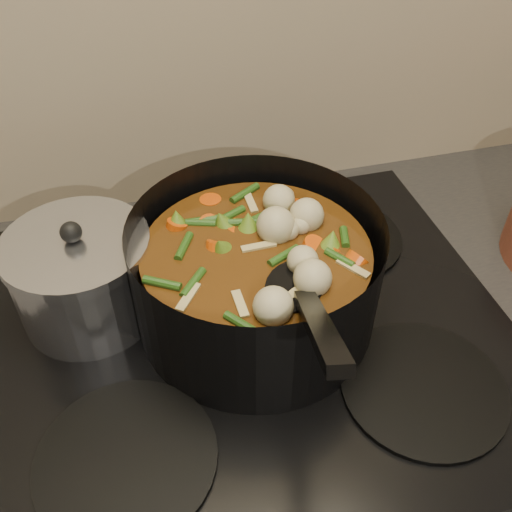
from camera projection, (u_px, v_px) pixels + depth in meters
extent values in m
cube|color=brown|center=(253.00, 512.00, 1.02)|extent=(2.60, 0.60, 0.86)
cube|color=black|center=(251.00, 353.00, 0.71)|extent=(2.64, 0.64, 0.05)
cube|color=black|center=(251.00, 335.00, 0.69)|extent=(0.62, 0.54, 0.02)
cylinder|color=black|center=(126.00, 458.00, 0.56)|extent=(0.18, 0.18, 0.01)
cylinder|color=black|center=(424.00, 387.00, 0.62)|extent=(0.18, 0.18, 0.01)
cylinder|color=black|center=(107.00, 278.00, 0.74)|extent=(0.18, 0.18, 0.01)
cylinder|color=black|center=(337.00, 237.00, 0.80)|extent=(0.18, 0.18, 0.01)
cylinder|color=black|center=(256.00, 274.00, 0.65)|extent=(0.37, 0.37, 0.14)
cylinder|color=black|center=(256.00, 312.00, 0.70)|extent=(0.28, 0.28, 0.01)
cylinder|color=#4E2C0D|center=(256.00, 281.00, 0.66)|extent=(0.26, 0.26, 0.10)
cylinder|color=#D8490A|center=(289.00, 246.00, 0.64)|extent=(0.03, 0.03, 0.03)
cylinder|color=#D8490A|center=(281.00, 218.00, 0.67)|extent=(0.04, 0.04, 0.03)
cylinder|color=#D8490A|center=(225.00, 203.00, 0.70)|extent=(0.04, 0.04, 0.03)
cylinder|color=#D8490A|center=(212.00, 242.00, 0.64)|extent=(0.03, 0.03, 0.03)
cylinder|color=#D8490A|center=(189.00, 278.00, 0.60)|extent=(0.04, 0.03, 0.03)
cylinder|color=#D8490A|center=(249.00, 275.00, 0.60)|extent=(0.04, 0.04, 0.03)
cylinder|color=#D8490A|center=(296.00, 286.00, 0.59)|extent=(0.03, 0.04, 0.03)
cylinder|color=#D8490A|center=(344.00, 255.00, 0.63)|extent=(0.03, 0.03, 0.03)
cylinder|color=#D8490A|center=(288.00, 230.00, 0.66)|extent=(0.04, 0.04, 0.03)
cylinder|color=#D8490A|center=(250.00, 207.00, 0.69)|extent=(0.04, 0.04, 0.03)
cylinder|color=#D8490A|center=(229.00, 239.00, 0.65)|extent=(0.03, 0.03, 0.03)
cylinder|color=#D8490A|center=(196.00, 261.00, 0.62)|extent=(0.04, 0.04, 0.03)
cylinder|color=#D8490A|center=(210.00, 309.00, 0.57)|extent=(0.04, 0.04, 0.03)
sphere|color=#BEB286|center=(307.00, 234.00, 0.63)|extent=(0.04, 0.04, 0.04)
sphere|color=#BEB286|center=(251.00, 210.00, 0.67)|extent=(0.04, 0.04, 0.04)
sphere|color=#BEB286|center=(202.00, 242.00, 0.62)|extent=(0.04, 0.04, 0.04)
sphere|color=#BEB286|center=(244.00, 281.00, 0.58)|extent=(0.04, 0.04, 0.04)
sphere|color=#BEB286|center=(308.00, 256.00, 0.61)|extent=(0.04, 0.04, 0.04)
sphere|color=#BEB286|center=(281.00, 214.00, 0.66)|extent=(0.04, 0.04, 0.04)
cone|color=#5A8120|center=(290.00, 295.00, 0.57)|extent=(0.04, 0.04, 0.03)
cone|color=#5A8120|center=(318.00, 225.00, 0.65)|extent=(0.04, 0.04, 0.03)
cone|color=#5A8120|center=(221.00, 208.00, 0.68)|extent=(0.04, 0.04, 0.03)
cone|color=#5A8120|center=(192.00, 275.00, 0.59)|extent=(0.04, 0.04, 0.03)
cone|color=#5A8120|center=(304.00, 288.00, 0.58)|extent=(0.04, 0.04, 0.03)
cylinder|color=#2B5218|center=(274.00, 226.00, 0.65)|extent=(0.01, 0.04, 0.01)
cylinder|color=#2B5218|center=(230.00, 198.00, 0.69)|extent=(0.04, 0.03, 0.01)
cylinder|color=#2B5218|center=(193.00, 229.00, 0.65)|extent=(0.04, 0.02, 0.01)
cylinder|color=#2B5218|center=(203.00, 263.00, 0.61)|extent=(0.02, 0.04, 0.01)
cylinder|color=#2B5218|center=(242.00, 274.00, 0.60)|extent=(0.03, 0.04, 0.01)
cylinder|color=#2B5218|center=(300.00, 306.00, 0.56)|extent=(0.04, 0.02, 0.01)
cylinder|color=#2B5218|center=(327.00, 262.00, 0.61)|extent=(0.03, 0.03, 0.01)
cylinder|color=#2B5218|center=(302.00, 230.00, 0.65)|extent=(0.01, 0.04, 0.01)
cylinder|color=#2B5218|center=(264.00, 224.00, 0.66)|extent=(0.04, 0.03, 0.01)
cylinder|color=#2B5218|center=(211.00, 204.00, 0.69)|extent=(0.04, 0.02, 0.01)
cylinder|color=#2B5218|center=(186.00, 241.00, 0.64)|extent=(0.02, 0.04, 0.01)
cylinder|color=#2B5218|center=(210.00, 272.00, 0.60)|extent=(0.03, 0.04, 0.01)
cylinder|color=#2B5218|center=(252.00, 275.00, 0.59)|extent=(0.04, 0.02, 0.01)
cylinder|color=#2B5218|center=(320.00, 296.00, 0.57)|extent=(0.03, 0.03, 0.01)
cube|color=tan|center=(193.00, 246.00, 0.63)|extent=(0.04, 0.01, 0.00)
cube|color=tan|center=(242.00, 293.00, 0.58)|extent=(0.02, 0.04, 0.00)
cube|color=tan|center=(317.00, 263.00, 0.61)|extent=(0.04, 0.03, 0.00)
cube|color=tan|center=(285.00, 214.00, 0.67)|extent=(0.04, 0.04, 0.00)
cube|color=tan|center=(208.00, 224.00, 0.66)|extent=(0.03, 0.04, 0.00)
cube|color=tan|center=(207.00, 279.00, 0.59)|extent=(0.04, 0.02, 0.00)
ellipsoid|color=black|center=(295.00, 287.00, 0.59)|extent=(0.09, 0.10, 0.01)
cube|color=black|center=(319.00, 327.00, 0.48)|extent=(0.05, 0.17, 0.10)
cylinder|color=silver|center=(85.00, 281.00, 0.67)|extent=(0.16, 0.16, 0.10)
cylinder|color=silver|center=(74.00, 245.00, 0.63)|extent=(0.17, 0.17, 0.01)
sphere|color=black|center=(71.00, 232.00, 0.62)|extent=(0.02, 0.02, 0.02)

